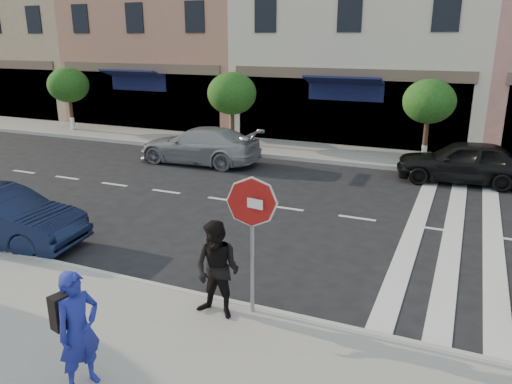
% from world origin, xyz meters
% --- Properties ---
extents(ground, '(120.00, 120.00, 0.00)m').
position_xyz_m(ground, '(0.00, 0.00, 0.00)').
color(ground, black).
rests_on(ground, ground).
extents(sidewalk_near, '(60.00, 4.50, 0.15)m').
position_xyz_m(sidewalk_near, '(0.00, -3.75, 0.07)').
color(sidewalk_near, gray).
rests_on(sidewalk_near, ground).
extents(sidewalk_far, '(60.00, 3.00, 0.15)m').
position_xyz_m(sidewalk_far, '(0.00, 11.00, 0.07)').
color(sidewalk_far, gray).
rests_on(sidewalk_far, ground).
extents(building_west_far, '(12.00, 9.00, 12.00)m').
position_xyz_m(building_west_far, '(-22.00, 17.00, 6.00)').
color(building_west_far, tan).
rests_on(building_west_far, ground).
extents(building_centre, '(11.00, 9.00, 11.00)m').
position_xyz_m(building_centre, '(-0.50, 17.00, 5.50)').
color(building_centre, beige).
rests_on(building_centre, ground).
extents(street_tree_wa, '(2.00, 2.00, 3.05)m').
position_xyz_m(street_tree_wa, '(-14.00, 10.80, 2.33)').
color(street_tree_wa, '#473323').
rests_on(street_tree_wa, sidewalk_far).
extents(street_tree_wb, '(2.10, 2.10, 3.06)m').
position_xyz_m(street_tree_wb, '(-5.00, 10.80, 2.31)').
color(street_tree_wb, '#473323').
rests_on(street_tree_wb, sidewalk_far).
extents(street_tree_c, '(1.90, 1.90, 3.04)m').
position_xyz_m(street_tree_c, '(3.00, 10.80, 2.36)').
color(street_tree_c, '#473323').
rests_on(street_tree_c, sidewalk_far).
extents(stop_sign, '(0.83, 0.18, 2.39)m').
position_xyz_m(stop_sign, '(1.44, -1.67, 1.89)').
color(stop_sign, gray).
rests_on(stop_sign, sidewalk_near).
extents(photographer, '(0.54, 0.69, 1.66)m').
position_xyz_m(photographer, '(0.14, -4.27, 0.98)').
color(photographer, navy).
rests_on(photographer, sidewalk_near).
extents(walker, '(0.84, 0.67, 1.66)m').
position_xyz_m(walker, '(0.97, -2.00, 0.98)').
color(walker, black).
rests_on(walker, sidewalk_near).
extents(car_far_left, '(4.77, 2.03, 1.37)m').
position_xyz_m(car_far_left, '(-4.88, 7.68, 0.69)').
color(car_far_left, gray).
rests_on(car_far_left, ground).
extents(car_far_mid, '(4.30, 2.03, 1.42)m').
position_xyz_m(car_far_mid, '(4.41, 8.77, 0.71)').
color(car_far_mid, black).
rests_on(car_far_mid, ground).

